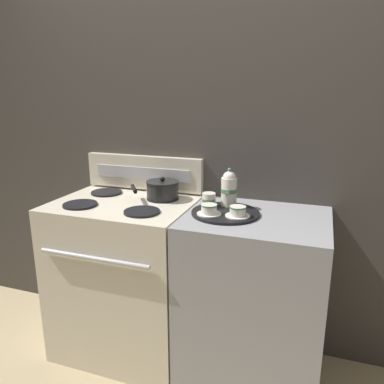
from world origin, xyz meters
name	(u,v)px	position (x,y,z in m)	size (l,w,h in m)	color
ground_plane	(184,357)	(0.00, 0.00, 0.00)	(6.00, 6.00, 0.00)	tan
wall_back	(202,168)	(0.00, 0.33, 1.10)	(6.00, 0.05, 2.20)	#423D38
stove	(126,277)	(-0.36, 0.00, 0.47)	(0.79, 0.63, 0.95)	beige
control_panel	(144,172)	(-0.36, 0.28, 1.06)	(0.77, 0.05, 0.21)	beige
side_counter	(253,300)	(0.40, 0.00, 0.47)	(0.72, 0.60, 0.94)	#939399
saucepan	(162,189)	(-0.18, 0.13, 1.00)	(0.28, 0.25, 0.12)	black
serving_tray	(225,213)	(0.24, -0.01, 0.95)	(0.35, 0.35, 0.01)	black
teapot	(229,188)	(0.23, 0.09, 1.05)	(0.09, 0.14, 0.21)	white
teacup_left	(238,211)	(0.31, -0.07, 0.98)	(0.12, 0.12, 0.05)	white
teacup_right	(209,210)	(0.17, -0.09, 0.98)	(0.12, 0.12, 0.05)	white
creamer_jug	(209,200)	(0.13, 0.04, 0.99)	(0.07, 0.07, 0.07)	white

